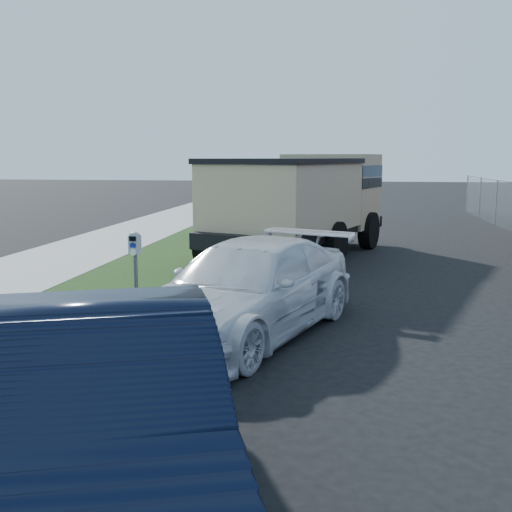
# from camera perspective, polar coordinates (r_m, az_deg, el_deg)

# --- Properties ---
(ground) EXTENTS (120.00, 120.00, 0.00)m
(ground) POSITION_cam_1_polar(r_m,az_deg,el_deg) (9.37, 7.63, -7.25)
(ground) COLOR black
(ground) RESTS_ON ground
(streetside) EXTENTS (6.12, 50.00, 0.15)m
(streetside) POSITION_cam_1_polar(r_m,az_deg,el_deg) (12.63, -18.34, -2.98)
(streetside) COLOR gray
(streetside) RESTS_ON ground
(parking_meter) EXTENTS (0.21, 0.16, 1.36)m
(parking_meter) POSITION_cam_1_polar(r_m,az_deg,el_deg) (9.83, -11.44, 0.10)
(parking_meter) COLOR #3F4247
(parking_meter) RESTS_ON ground
(white_wagon) EXTENTS (3.51, 5.24, 1.41)m
(white_wagon) POSITION_cam_1_polar(r_m,az_deg,el_deg) (9.13, -0.59, -3.03)
(white_wagon) COLOR silver
(white_wagon) RESTS_ON ground
(navy_sedan) EXTENTS (3.27, 5.06, 1.57)m
(navy_sedan) POSITION_cam_1_polar(r_m,az_deg,el_deg) (4.62, -14.52, -14.94)
(navy_sedan) COLOR black
(navy_sedan) RESTS_ON ground
(dump_truck) EXTENTS (4.70, 7.49, 2.76)m
(dump_truck) POSITION_cam_1_polar(r_m,az_deg,el_deg) (16.40, 4.54, 5.45)
(dump_truck) COLOR black
(dump_truck) RESTS_ON ground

